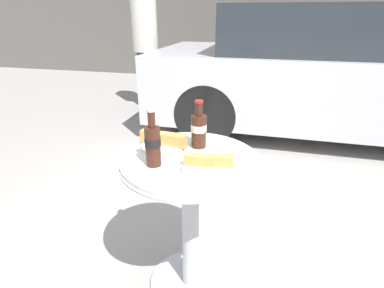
# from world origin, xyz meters

# --- Properties ---
(ground_plane) EXTENTS (30.00, 30.00, 0.00)m
(ground_plane) POSITION_xyz_m (0.00, 0.00, 0.00)
(ground_plane) COLOR gray
(bistro_table) EXTENTS (0.61, 0.61, 0.74)m
(bistro_table) POSITION_xyz_m (0.00, 0.00, 0.51)
(bistro_table) COLOR #B7B7BC
(bistro_table) RESTS_ON ground_plane
(cola_bottle_left) EXTENTS (0.07, 0.07, 0.24)m
(cola_bottle_left) POSITION_xyz_m (-0.13, -0.10, 0.84)
(cola_bottle_left) COLOR #3D1E14
(cola_bottle_left) RESTS_ON bistro_table
(cola_bottle_right) EXTENTS (0.07, 0.07, 0.22)m
(cola_bottle_right) POSITION_xyz_m (0.01, 0.12, 0.83)
(cola_bottle_right) COLOR #3D1E14
(cola_bottle_right) RESTS_ON bistro_table
(lunch_plate_near) EXTENTS (0.23, 0.23, 0.06)m
(lunch_plate_near) POSITION_xyz_m (0.10, -0.08, 0.76)
(lunch_plate_near) COLOR white
(lunch_plate_near) RESTS_ON bistro_table
(lunch_plate_far) EXTENTS (0.23, 0.20, 0.07)m
(lunch_plate_far) POSITION_xyz_m (-0.15, 0.08, 0.77)
(lunch_plate_far) COLOR white
(lunch_plate_far) RESTS_ON bistro_table
(parked_car) EXTENTS (3.81, 1.79, 1.40)m
(parked_car) POSITION_xyz_m (0.83, 2.66, 0.66)
(parked_car) COLOR #B7B7BC
(parked_car) RESTS_ON ground_plane
(pedestrian) EXTENTS (0.35, 0.35, 1.71)m
(pedestrian) POSITION_xyz_m (-1.44, 3.01, 0.97)
(pedestrian) COLOR navy
(pedestrian) RESTS_ON ground_plane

